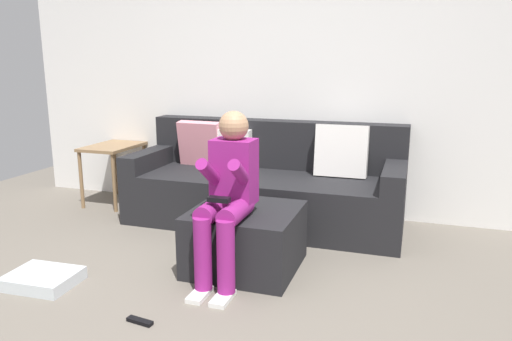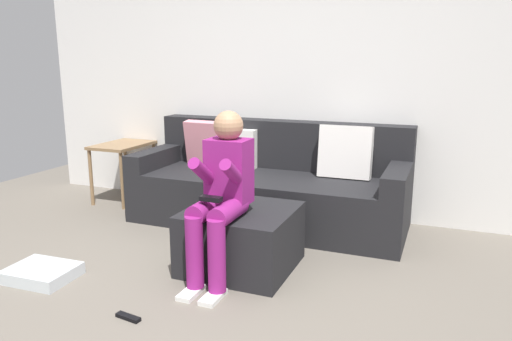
% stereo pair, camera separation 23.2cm
% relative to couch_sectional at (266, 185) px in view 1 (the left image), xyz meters
% --- Properties ---
extents(ground_plane, '(7.13, 7.13, 0.00)m').
position_rel_couch_sectional_xyz_m(ground_plane, '(0.03, -1.90, -0.33)').
color(ground_plane, '#6B6359').
extents(wall_back, '(5.48, 0.10, 2.54)m').
position_rel_couch_sectional_xyz_m(wall_back, '(0.03, 0.44, 0.93)').
color(wall_back, white).
rests_on(wall_back, ground_plane).
extents(couch_sectional, '(2.43, 0.92, 0.91)m').
position_rel_couch_sectional_xyz_m(couch_sectional, '(0.00, 0.00, 0.00)').
color(couch_sectional, black).
rests_on(couch_sectional, ground_plane).
extents(ottoman, '(0.73, 0.71, 0.43)m').
position_rel_couch_sectional_xyz_m(ottoman, '(0.17, -1.04, -0.12)').
color(ottoman, black).
rests_on(ottoman, ground_plane).
extents(person_seated, '(0.29, 0.63, 1.12)m').
position_rel_couch_sectional_xyz_m(person_seated, '(0.12, -1.26, 0.28)').
color(person_seated, '#8C1E72').
rests_on(person_seated, ground_plane).
extents(storage_bin, '(0.45, 0.37, 0.08)m').
position_rel_couch_sectional_xyz_m(storage_bin, '(-1.01, -1.73, -0.29)').
color(storage_bin, silver).
rests_on(storage_bin, ground_plane).
extents(side_table, '(0.44, 0.63, 0.60)m').
position_rel_couch_sectional_xyz_m(side_table, '(-1.66, 0.07, 0.18)').
color(side_table, olive).
rests_on(side_table, ground_plane).
extents(remote_near_ottoman, '(0.17, 0.06, 0.02)m').
position_rel_couch_sectional_xyz_m(remote_near_ottoman, '(-0.14, -1.94, -0.32)').
color(remote_near_ottoman, black).
rests_on(remote_near_ottoman, ground_plane).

